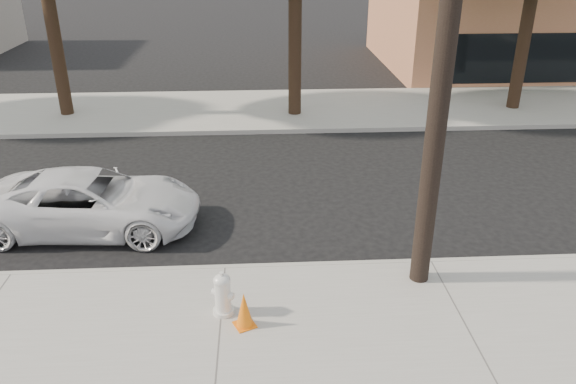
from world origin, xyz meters
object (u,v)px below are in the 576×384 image
object	(u,v)px
utility_pole	(448,25)
traffic_cone	(244,310)
fire_hydrant	(223,295)
police_cruiser	(91,202)

from	to	relation	value
utility_pole	traffic_cone	bearing A→B (deg)	-159.50
fire_hydrant	traffic_cone	size ratio (longest dim) A/B	1.20
utility_pole	fire_hydrant	xyz separation A→B (m)	(-3.56, -0.84, -4.19)
fire_hydrant	traffic_cone	distance (m)	0.51
fire_hydrant	police_cruiser	bearing A→B (deg)	155.27
utility_pole	traffic_cone	xyz separation A→B (m)	(-3.20, -1.20, -4.25)
utility_pole	fire_hydrant	size ratio (longest dim) A/B	12.08
fire_hydrant	utility_pole	bearing A→B (deg)	37.03
utility_pole	fire_hydrant	bearing A→B (deg)	-166.76
traffic_cone	police_cruiser	bearing A→B (deg)	131.83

